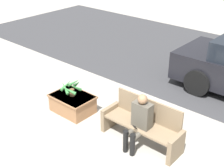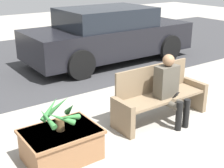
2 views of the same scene
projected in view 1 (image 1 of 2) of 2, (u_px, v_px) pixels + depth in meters
ground_plane at (124, 161)px, 5.88m from camera, size 30.00×30.00×0.00m
bench at (143, 124)px, 6.28m from camera, size 1.72×0.53×0.90m
person_seated at (139, 120)px, 6.03m from camera, size 0.38×0.56×1.14m
planter_box at (73, 103)px, 7.36m from camera, size 0.99×0.73×0.43m
potted_plant at (71, 87)px, 7.16m from camera, size 0.49×0.51×0.42m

